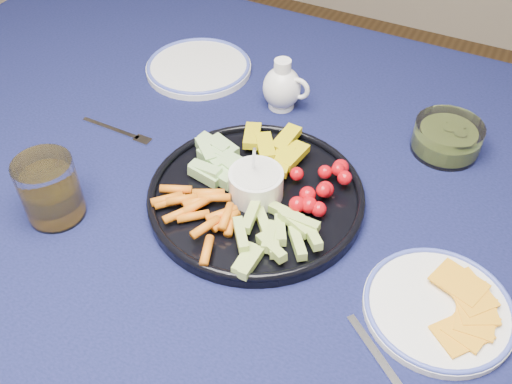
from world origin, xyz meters
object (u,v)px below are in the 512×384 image
at_px(side_plate_extra, 199,67).
at_px(cheese_plate, 439,306).
at_px(dining_table, 263,208).
at_px(pickle_bowl, 447,139).
at_px(crudite_platter, 255,192).
at_px(creamer_pitcher, 282,87).
at_px(juice_tumbler, 51,193).

bearing_deg(side_plate_extra, cheese_plate, -31.17).
distance_m(dining_table, pickle_bowl, 0.34).
bearing_deg(pickle_bowl, dining_table, -142.59).
height_order(crudite_platter, side_plate_extra, crudite_platter).
bearing_deg(creamer_pitcher, crudite_platter, -74.27).
xyz_separation_m(pickle_bowl, juice_tumbler, (-0.49, -0.42, 0.02)).
height_order(cheese_plate, juice_tumbler, juice_tumbler).
bearing_deg(juice_tumbler, dining_table, 43.79).
bearing_deg(juice_tumbler, pickle_bowl, 40.67).
relative_size(crudite_platter, cheese_plate, 1.71).
bearing_deg(side_plate_extra, juice_tumbler, -88.05).
bearing_deg(dining_table, creamer_pitcher, 105.93).
bearing_deg(crudite_platter, juice_tumbler, -147.73).
relative_size(creamer_pitcher, juice_tumbler, 0.96).
xyz_separation_m(dining_table, juice_tumbler, (-0.24, -0.23, 0.13)).
distance_m(crudite_platter, side_plate_extra, 0.39).
xyz_separation_m(creamer_pitcher, pickle_bowl, (0.30, 0.01, -0.02)).
distance_m(crudite_platter, cheese_plate, 0.32).
distance_m(creamer_pitcher, pickle_bowl, 0.30).
distance_m(dining_table, side_plate_extra, 0.35).
height_order(crudite_platter, pickle_bowl, crudite_platter).
bearing_deg(cheese_plate, crudite_platter, 166.97).
height_order(crudite_platter, juice_tumbler, crudite_platter).
bearing_deg(pickle_bowl, juice_tumbler, -139.33).
bearing_deg(creamer_pitcher, pickle_bowl, 2.50).
relative_size(dining_table, juice_tumbler, 16.15).
xyz_separation_m(crudite_platter, pickle_bowl, (0.23, 0.26, 0.00)).
xyz_separation_m(creamer_pitcher, juice_tumbler, (-0.19, -0.41, 0.00)).
relative_size(cheese_plate, side_plate_extra, 0.93).
xyz_separation_m(cheese_plate, side_plate_extra, (-0.58, 0.35, -0.00)).
xyz_separation_m(juice_tumbler, side_plate_extra, (-0.02, 0.44, -0.04)).
xyz_separation_m(crudite_platter, cheese_plate, (0.31, -0.07, -0.01)).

